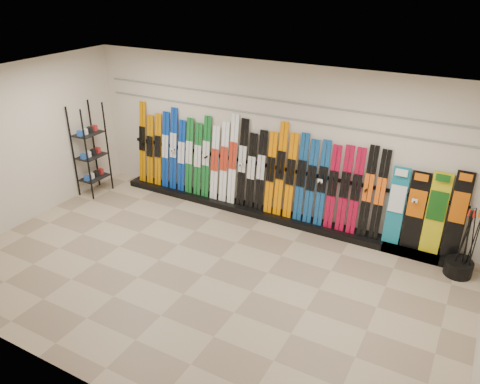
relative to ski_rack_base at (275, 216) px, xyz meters
The scene contains 12 objects.
floor 2.29m from the ski_rack_base, 95.64° to the right, with size 8.00×8.00×0.00m, color gray.
back_wall 1.47m from the ski_rack_base, 135.64° to the left, with size 8.00×8.00×0.00m, color beige.
left_wall 5.01m from the ski_rack_base, 151.65° to the right, with size 5.00×5.00×0.00m, color beige.
ceiling 3.73m from the ski_rack_base, 95.64° to the right, with size 8.00×8.00×0.00m, color silver.
ski_rack_base is the anchor object (origin of this frame).
skis 1.11m from the ski_rack_base, behind, with size 5.38×0.26×1.82m.
snowboards 2.82m from the ski_rack_base, ahead, with size 1.24×0.23×1.49m.
accessory_rack 4.16m from the ski_rack_base, 168.59° to the right, with size 0.40×0.60×1.98m, color black.
pole_bin 3.39m from the ski_rack_base, ahead, with size 0.44×0.44×0.25m, color black.
ski_poles 3.48m from the ski_rack_base, ahead, with size 0.26×0.18×1.18m.
slatwall_rail_0 1.96m from the ski_rack_base, 138.37° to the left, with size 7.60×0.02×0.03m, color gray.
slatwall_rail_1 2.26m from the ski_rack_base, 138.37° to the left, with size 7.60×0.02×0.03m, color gray.
Camera 1 is at (3.51, -5.17, 4.50)m, focal length 35.00 mm.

